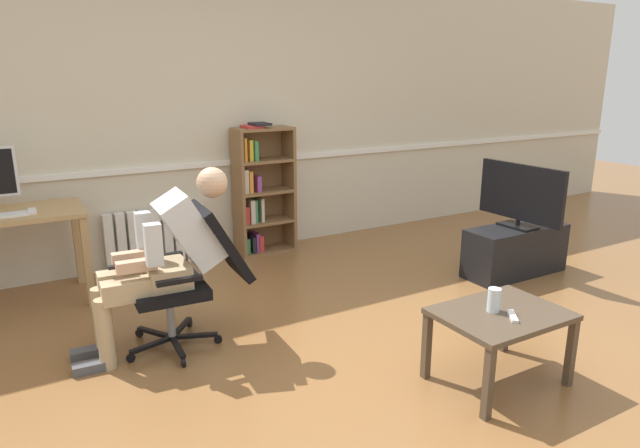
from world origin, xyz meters
TOP-DOWN VIEW (x-y plane):
  - ground_plane at (0.00, 0.00)m, footprint 18.00×18.00m
  - back_wall at (0.00, 2.65)m, footprint 12.00×0.13m
  - computer_mouse at (-1.67, 2.03)m, footprint 0.06×0.10m
  - bookshelf at (0.38, 2.44)m, footprint 0.58×0.29m
  - radiator at (-0.65, 2.54)m, footprint 0.93×0.08m
  - office_chair at (-0.82, 0.85)m, footprint 0.86×0.62m
  - person_seated at (-1.00, 0.86)m, footprint 1.06×0.40m
  - tv_stand at (2.10, 0.69)m, footprint 0.98×0.37m
  - tv_screen at (2.10, 0.69)m, footprint 0.21×0.87m
  - coffee_table at (0.56, -0.53)m, footprint 0.73×0.55m
  - drinking_glass at (0.52, -0.50)m, footprint 0.07×0.07m
  - spare_remote at (0.55, -0.62)m, footprint 0.12×0.14m

SIDE VIEW (x-z plane):
  - ground_plane at x=0.00m, z-range 0.00..0.00m
  - tv_stand at x=2.10m, z-range 0.00..0.44m
  - radiator at x=-0.65m, z-range 0.00..0.55m
  - coffee_table at x=0.56m, z-range 0.16..0.61m
  - spare_remote at x=0.55m, z-range 0.45..0.47m
  - office_chair at x=-0.82m, z-range 0.04..0.99m
  - drinking_glass at x=0.52m, z-range 0.45..0.59m
  - bookshelf at x=0.38m, z-range -0.03..1.28m
  - person_seated at x=-1.00m, z-range 0.05..1.24m
  - tv_screen at x=2.10m, z-range 0.46..1.02m
  - computer_mouse at x=-1.67m, z-range 0.76..0.79m
  - back_wall at x=0.00m, z-range 0.00..2.70m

